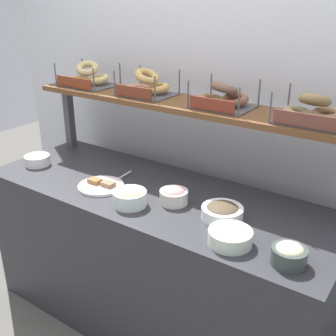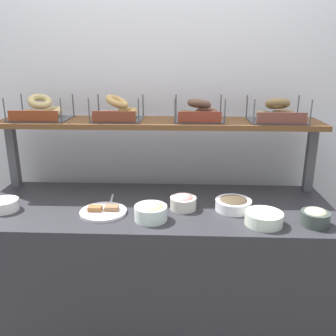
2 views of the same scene
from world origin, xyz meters
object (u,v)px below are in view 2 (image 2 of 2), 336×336
object	(u,v)px
bowl_tuna_salad	(315,217)
bagel_basket_sesame	(117,112)
bowl_cream_cheese	(4,204)
bowl_egg_salad	(151,211)
serving_spoon_near_plate	(111,202)
serving_plate_white	(103,211)
bowl_potato_salad	(264,217)
bagel_basket_plain	(40,111)
bagel_basket_cinnamon_raisin	(199,113)
bowl_chocolate_spread	(233,204)
bowl_lox_spread	(183,202)
bagel_basket_everything	(277,113)

from	to	relation	value
bowl_tuna_salad	bagel_basket_sesame	xyz separation A→B (m)	(-1.04, 0.48, 0.44)
bowl_cream_cheese	bowl_egg_salad	bearing A→B (deg)	-5.91
serving_spoon_near_plate	serving_plate_white	bearing A→B (deg)	-96.01
bowl_potato_salad	bagel_basket_plain	size ratio (longest dim) A/B	0.55
bagel_basket_plain	bagel_basket_sesame	size ratio (longest dim) A/B	1.16
bowl_egg_salad	bowl_tuna_salad	size ratio (longest dim) A/B	1.21
serving_plate_white	bagel_basket_cinnamon_raisin	size ratio (longest dim) A/B	0.86
bagel_basket_plain	bagel_basket_sesame	distance (m)	0.46
bowl_chocolate_spread	bowl_cream_cheese	world-z (taller)	bowl_cream_cheese
bowl_chocolate_spread	bagel_basket_cinnamon_raisin	world-z (taller)	bagel_basket_cinnamon_raisin
bowl_cream_cheese	serving_spoon_near_plate	distance (m)	0.56
bagel_basket_sesame	bagel_basket_cinnamon_raisin	bearing A→B (deg)	0.05
bagel_basket_cinnamon_raisin	serving_plate_white	bearing A→B (deg)	-142.59
bowl_egg_salad	bowl_potato_salad	world-z (taller)	bowl_egg_salad
bowl_tuna_salad	bagel_basket_sesame	world-z (taller)	bagel_basket_sesame
bowl_lox_spread	bowl_potato_salad	size ratio (longest dim) A/B	0.77
bowl_lox_spread	bowl_chocolate_spread	xyz separation A→B (m)	(0.27, 0.00, -0.01)
serving_plate_white	bagel_basket_plain	distance (m)	0.75
bowl_potato_salad	bowl_egg_salad	bearing A→B (deg)	177.22
bowl_lox_spread	bagel_basket_everything	size ratio (longest dim) A/B	0.45
bowl_potato_salad	bowl_cream_cheese	size ratio (longest dim) A/B	1.23
bagel_basket_everything	bowl_tuna_salad	bearing A→B (deg)	-76.47
bagel_basket_plain	bagel_basket_everything	distance (m)	1.39
bowl_egg_salad	bagel_basket_cinnamon_raisin	bearing A→B (deg)	61.44
serving_plate_white	serving_spoon_near_plate	world-z (taller)	serving_plate_white
bowl_cream_cheese	bagel_basket_everything	bearing A→B (deg)	13.49
bowl_cream_cheese	serving_spoon_near_plate	world-z (taller)	bowl_cream_cheese
bagel_basket_cinnamon_raisin	bowl_tuna_salad	bearing A→B (deg)	-40.42
bagel_basket_sesame	bagel_basket_cinnamon_raisin	xyz separation A→B (m)	(0.48, 0.00, -0.00)
bowl_potato_salad	bagel_basket_sesame	xyz separation A→B (m)	(-0.79, 0.48, 0.44)
bagel_basket_everything	bagel_basket_plain	bearing A→B (deg)	179.46
bagel_basket_cinnamon_raisin	bowl_cream_cheese	bearing A→B (deg)	-160.41
bowl_potato_salad	bagel_basket_cinnamon_raisin	bearing A→B (deg)	123.03
serving_spoon_near_plate	bagel_basket_sesame	distance (m)	0.54
bowl_egg_salad	bagel_basket_sesame	xyz separation A→B (m)	(-0.23, 0.45, 0.43)
bowl_chocolate_spread	bagel_basket_everything	size ratio (longest dim) A/B	0.61
bowl_tuna_salad	serving_plate_white	world-z (taller)	bowl_tuna_salad
bowl_potato_salad	serving_spoon_near_plate	size ratio (longest dim) A/B	1.05
bowl_lox_spread	serving_spoon_near_plate	world-z (taller)	bowl_lox_spread
bowl_egg_salad	bagel_basket_sesame	bearing A→B (deg)	117.34
bowl_cream_cheese	bowl_lox_spread	bearing A→B (deg)	3.60
serving_spoon_near_plate	bagel_basket_sesame	size ratio (longest dim) A/B	0.61
bowl_cream_cheese	serving_plate_white	distance (m)	0.54
bowl_cream_cheese	bagel_basket_sesame	size ratio (longest dim) A/B	0.52
bowl_cream_cheese	bagel_basket_plain	distance (m)	0.58
bowl_chocolate_spread	bagel_basket_sesame	xyz separation A→B (m)	(-0.67, 0.31, 0.44)
bowl_egg_salad	bowl_tuna_salad	distance (m)	0.81
bowl_potato_salad	bowl_tuna_salad	world-z (taller)	bowl_tuna_salad
bowl_potato_salad	serving_spoon_near_plate	bearing A→B (deg)	164.38
bowl_egg_salad	bagel_basket_plain	world-z (taller)	bagel_basket_plain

